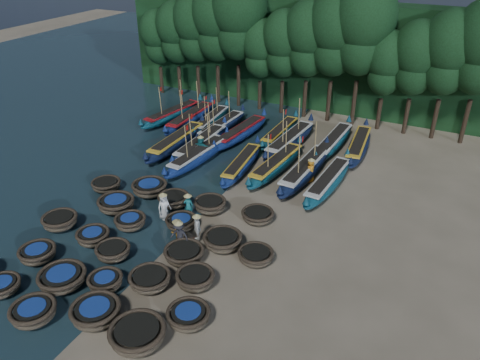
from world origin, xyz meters
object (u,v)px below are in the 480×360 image
at_px(coracle_1, 2,286).
at_px(fisherman_3, 179,235).
at_px(long_boat_12, 222,126).
at_px(fisherman_5, 201,147).
at_px(coracle_4, 137,334).
at_px(long_boat_6, 276,165).
at_px(coracle_17, 181,222).
at_px(coracle_12, 113,251).
at_px(long_boat_3, 201,144).
at_px(coracle_14, 195,278).
at_px(coracle_18, 223,240).
at_px(coracle_2, 33,312).
at_px(coracle_15, 116,204).
at_px(coracle_3, 96,312).
at_px(coracle_5, 38,253).
at_px(fisherman_1, 188,204).
at_px(coracle_11, 93,236).
at_px(coracle_16, 130,221).
at_px(long_boat_14, 280,132).
at_px(coracle_10, 60,221).
at_px(long_boat_2, 177,141).
at_px(coracle_21, 149,188).
at_px(long_boat_5, 242,164).
at_px(long_boat_11, 211,120).
at_px(coracle_6, 62,278).
at_px(coracle_13, 184,253).
at_px(long_boat_17, 358,145).
at_px(long_boat_16, 333,142).
at_px(coracle_8, 150,279).
at_px(coracle_19, 256,255).
at_px(coracle_9, 188,315).
at_px(long_boat_10, 190,118).
at_px(long_boat_13, 241,132).
at_px(fisherman_0, 164,206).
at_px(coracle_23, 210,205).
at_px(coracle_24, 258,215).
at_px(long_boat_15, 290,140).
at_px(coracle_20, 106,185).
at_px(long_boat_8, 328,181).
at_px(coracle_22, 174,200).
at_px(fisherman_6, 311,170).
at_px(long_boat_4, 199,155).
at_px(fisherman_2, 177,231).
at_px(long_boat_7, 305,170).

distance_m(coracle_1, fisherman_3, 9.19).
xyz_separation_m(long_boat_12, fisherman_5, (0.99, -5.24, 0.39)).
height_order(coracle_4, long_boat_6, long_boat_6).
height_order(coracle_17, long_boat_6, long_boat_6).
distance_m(coracle_12, long_boat_3, 14.25).
height_order(coracle_14, coracle_18, coracle_18).
distance_m(coracle_2, coracle_15, 9.57).
relative_size(coracle_3, long_boat_12, 0.34).
height_order(coracle_5, fisherman_1, fisherman_1).
xyz_separation_m(coracle_2, coracle_11, (-1.63, 5.85, -0.02)).
xyz_separation_m(coracle_16, long_boat_14, (3.12, 16.43, 0.08)).
distance_m(coracle_10, long_boat_2, 12.69).
relative_size(coracle_21, long_boat_5, 0.32).
height_order(long_boat_11, fisherman_5, long_boat_11).
xyz_separation_m(coracle_6, coracle_13, (4.43, 4.46, -0.05)).
height_order(coracle_17, long_boat_17, long_boat_17).
relative_size(coracle_12, coracle_18, 0.82).
distance_m(long_boat_6, long_boat_16, 6.39).
relative_size(coracle_8, coracle_19, 1.23).
bearing_deg(fisherman_1, coracle_13, 90.00).
height_order(coracle_12, coracle_17, coracle_12).
relative_size(coracle_9, long_boat_10, 0.25).
xyz_separation_m(coracle_4, long_boat_13, (-5.63, 21.88, 0.08)).
bearing_deg(coracle_4, fisherman_0, 117.31).
height_order(coracle_9, coracle_23, coracle_23).
relative_size(coracle_24, long_boat_12, 0.30).
height_order(coracle_24, long_boat_14, long_boat_14).
distance_m(coracle_11, long_boat_15, 18.04).
distance_m(long_boat_3, long_boat_6, 6.84).
height_order(coracle_12, coracle_20, coracle_12).
relative_size(coracle_19, long_boat_3, 0.23).
xyz_separation_m(coracle_16, fisherman_5, (-0.98, 10.16, 0.49)).
distance_m(coracle_9, long_boat_6, 15.73).
bearing_deg(long_boat_8, coracle_4, -98.11).
xyz_separation_m(coracle_10, long_boat_3, (2.18, 13.10, 0.13)).
bearing_deg(fisherman_1, coracle_23, -155.89).
distance_m(long_boat_10, long_boat_12, 3.45).
relative_size(long_boat_2, long_boat_8, 1.05).
bearing_deg(coracle_22, long_boat_2, 121.52).
bearing_deg(long_boat_17, long_boat_3, -159.78).
relative_size(coracle_12, coracle_21, 0.79).
relative_size(coracle_17, long_boat_16, 0.27).
height_order(coracle_16, fisherman_6, fisherman_6).
bearing_deg(long_boat_5, long_boat_4, 178.59).
distance_m(coracle_5, fisherman_5, 14.97).
relative_size(coracle_1, coracle_16, 0.97).
height_order(coracle_18, long_boat_12, long_boat_12).
height_order(long_boat_15, fisherman_2, long_boat_15).
bearing_deg(long_boat_7, coracle_22, -127.70).
xyz_separation_m(coracle_8, coracle_24, (2.46, 7.79, -0.03)).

